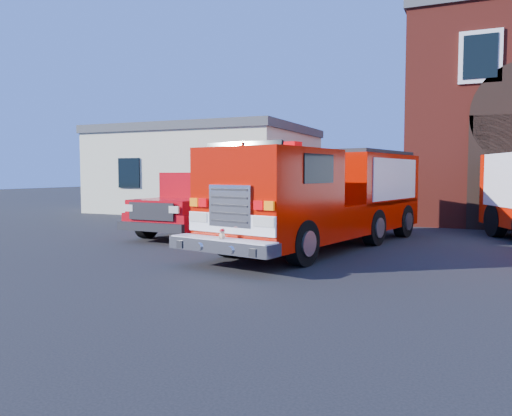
% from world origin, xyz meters
% --- Properties ---
extents(ground, '(100.00, 100.00, 0.00)m').
position_xyz_m(ground, '(0.00, 0.00, 0.00)').
color(ground, black).
rests_on(ground, ground).
extents(side_building, '(10.20, 8.20, 4.35)m').
position_xyz_m(side_building, '(-9.00, 13.00, 2.20)').
color(side_building, beige).
rests_on(side_building, ground).
extents(fire_engine, '(4.25, 9.00, 2.67)m').
position_xyz_m(fire_engine, '(0.27, 2.93, 1.39)').
color(fire_engine, black).
rests_on(fire_engine, ground).
extents(pickup_truck, '(2.45, 6.22, 2.01)m').
position_xyz_m(pickup_truck, '(-4.17, 4.29, 0.95)').
color(pickup_truck, black).
rests_on(pickup_truck, ground).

